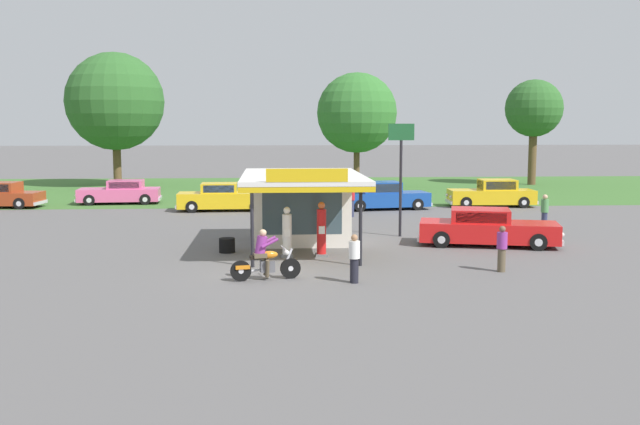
{
  "coord_description": "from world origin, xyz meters",
  "views": [
    {
      "loc": [
        0.04,
        -23.18,
        4.73
      ],
      "look_at": [
        1.84,
        4.13,
        1.4
      ],
      "focal_mm": 40.14,
      "sensor_mm": 36.0,
      "label": 1
    }
  ],
  "objects": [
    {
      "name": "featured_classic_sedan",
      "position": [
        8.49,
        4.37,
        0.68
      ],
      "size": [
        5.8,
        3.15,
        1.46
      ],
      "color": "red",
      "rests_on": "ground"
    },
    {
      "name": "bystander_admiring_sedan",
      "position": [
        4.11,
        13.63,
        0.92
      ],
      "size": [
        0.34,
        0.34,
        1.73
      ],
      "color": "#2D3351",
      "rests_on": "ground"
    },
    {
      "name": "tree_oak_right",
      "position": [
        -12.01,
        33.47,
        6.45
      ],
      "size": [
        7.53,
        7.53,
        10.35
      ],
      "color": "brown",
      "rests_on": "ground"
    },
    {
      "name": "parked_car_back_row_centre_left",
      "position": [
        12.9,
        17.87,
        0.72
      ],
      "size": [
        5.19,
        2.05,
        1.6
      ],
      "color": "gold",
      "rests_on": "ground"
    },
    {
      "name": "tree_oak_far_right",
      "position": [
        6.2,
        30.97,
        5.54
      ],
      "size": [
        6.04,
        6.04,
        8.71
      ],
      "color": "brown",
      "rests_on": "ground"
    },
    {
      "name": "parked_car_back_row_left",
      "position": [
        0.99,
        21.52,
        0.71
      ],
      "size": [
        5.5,
        2.23,
        1.58
      ],
      "color": "#19479E",
      "rests_on": "ground"
    },
    {
      "name": "ground_plane",
      "position": [
        0.0,
        0.0,
        0.0
      ],
      "size": [
        300.0,
        300.0,
        0.0
      ],
      "primitive_type": "plane",
      "color": "#5B5959"
    },
    {
      "name": "bystander_strolling_foreground",
      "position": [
        7.44,
        -0.73,
        0.78
      ],
      "size": [
        0.34,
        0.34,
        1.51
      ],
      "color": "brown",
      "rests_on": "ground"
    },
    {
      "name": "roadside_pole_sign",
      "position": [
        5.47,
        6.92,
        3.28
      ],
      "size": [
        1.1,
        0.12,
        4.82
      ],
      "color": "black",
      "rests_on": "ground"
    },
    {
      "name": "grass_verge_strip",
      "position": [
        0.0,
        30.0,
        0.0
      ],
      "size": [
        120.0,
        24.0,
        0.01
      ],
      "primitive_type": "cube",
      "color": "#3D6B2D",
      "rests_on": "ground"
    },
    {
      "name": "tree_oak_centre",
      "position": [
        20.87,
        33.2,
        5.98
      ],
      "size": [
        4.56,
        4.56,
        8.39
      ],
      "color": "brown",
      "rests_on": "ground"
    },
    {
      "name": "parked_car_back_row_far_right",
      "position": [
        -9.25,
        20.88,
        0.67
      ],
      "size": [
        5.09,
        2.28,
        1.44
      ],
      "color": "#E55993",
      "rests_on": "ground"
    },
    {
      "name": "bystander_standing_back_lot",
      "position": [
        2.47,
        -2.07,
        0.77
      ],
      "size": [
        0.34,
        0.34,
        1.49
      ],
      "color": "black",
      "rests_on": "ground"
    },
    {
      "name": "gas_pump_nearside",
      "position": [
        0.53,
        2.39,
        0.83
      ],
      "size": [
        0.44,
        0.44,
        1.83
      ],
      "color": "slate",
      "rests_on": "ground"
    },
    {
      "name": "spare_tire_stack",
      "position": [
        -1.71,
        3.45,
        0.27
      ],
      "size": [
        0.6,
        0.6,
        0.54
      ],
      "color": "black",
      "rests_on": "ground"
    },
    {
      "name": "gas_pump_offside",
      "position": [
        1.78,
        2.39,
        0.92
      ],
      "size": [
        0.44,
        0.44,
        2.0
      ],
      "color": "slate",
      "rests_on": "ground"
    },
    {
      "name": "bystander_chatting_near_pumps",
      "position": [
        12.31,
        8.2,
        0.87
      ],
      "size": [
        0.34,
        0.34,
        1.65
      ],
      "color": "#2D3351",
      "rests_on": "ground"
    },
    {
      "name": "parked_car_back_row_far_left",
      "position": [
        -2.73,
        16.81,
        0.71
      ],
      "size": [
        5.37,
        1.98,
        1.55
      ],
      "color": "gold",
      "rests_on": "ground"
    },
    {
      "name": "parked_car_back_row_centre_right",
      "position": [
        6.3,
        16.91,
        0.72
      ],
      "size": [
        5.34,
        2.56,
        1.58
      ],
      "color": "#19479E",
      "rests_on": "ground"
    },
    {
      "name": "service_station_kiosk",
      "position": [
        1.15,
        5.38,
        1.7
      ],
      "size": [
        4.54,
        7.69,
        3.33
      ],
      "color": "silver",
      "rests_on": "ground"
    },
    {
      "name": "motorcycle_with_rider",
      "position": [
        -0.24,
        -1.47,
        0.65
      ],
      "size": [
        2.17,
        0.73,
        1.58
      ],
      "color": "black",
      "rests_on": "ground"
    }
  ]
}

